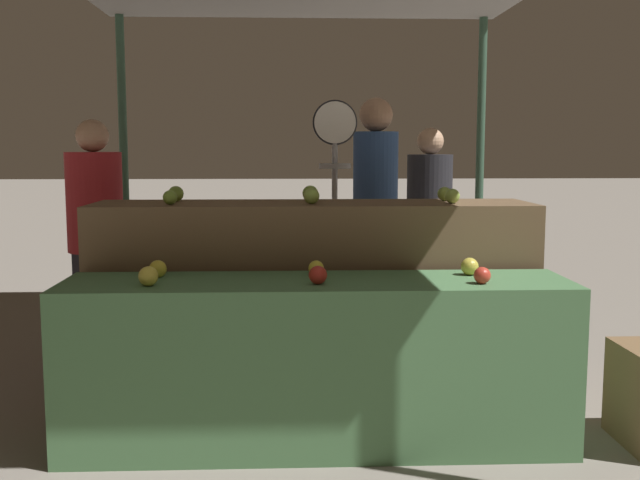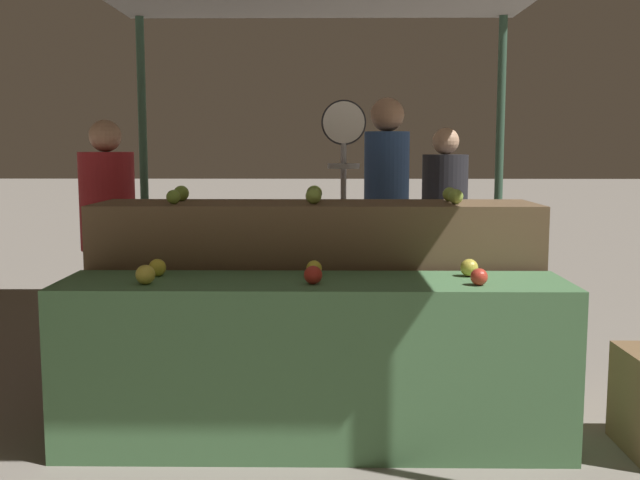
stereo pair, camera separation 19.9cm
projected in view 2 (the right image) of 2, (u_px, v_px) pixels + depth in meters
ground_plane at (314, 443)px, 3.54m from camera, size 60.00×60.00×0.00m
display_counter_front at (314, 363)px, 3.49m from camera, size 2.34×0.55×0.78m
display_counter_back at (316, 303)px, 4.07m from camera, size 2.34×0.55×1.10m
apple_front_0 at (145, 275)px, 3.34m from camera, size 0.09×0.09×0.09m
apple_front_1 at (312, 275)px, 3.34m from camera, size 0.08×0.08×0.08m
apple_front_2 at (479, 277)px, 3.31m from camera, size 0.08×0.08×0.08m
apple_front_3 at (157, 268)px, 3.55m from camera, size 0.08×0.08×0.08m
apple_front_4 at (315, 268)px, 3.56m from camera, size 0.07×0.07×0.07m
apple_front_5 at (469, 268)px, 3.54m from camera, size 0.08×0.08×0.08m
apple_back_0 at (173, 197)px, 3.89m from camera, size 0.07×0.07×0.07m
apple_back_1 at (314, 196)px, 3.89m from camera, size 0.08×0.08×0.08m
apple_back_2 at (456, 197)px, 3.89m from camera, size 0.08×0.08×0.08m
apple_back_3 at (181, 193)px, 4.11m from camera, size 0.09×0.09×0.09m
apple_back_4 at (314, 193)px, 4.10m from camera, size 0.09×0.09×0.09m
apple_back_5 at (450, 194)px, 4.08m from camera, size 0.08×0.08×0.08m
produce_scale at (344, 174)px, 4.69m from camera, size 0.28×0.20×1.68m
person_vendor_at_scale at (386, 203)px, 5.04m from camera, size 0.40×0.40×1.72m
person_customer_left at (108, 223)px, 4.86m from camera, size 0.43×0.43×1.57m
person_customer_right at (444, 214)px, 5.70m from camera, size 0.45×0.45×1.54m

